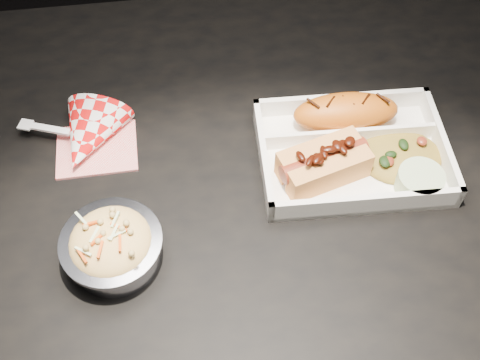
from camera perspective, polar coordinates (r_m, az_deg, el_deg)
The scene contains 8 objects.
dining_table at distance 0.88m, azimuth -0.28°, elevation -3.64°, with size 1.20×0.80×0.75m.
food_tray at distance 0.83m, azimuth 10.50°, elevation 2.42°, with size 0.26×0.19×0.04m.
fried_pastry at distance 0.85m, azimuth 10.00°, elevation 6.34°, with size 0.15×0.06×0.05m, color #C65E13.
hotdog at distance 0.79m, azimuth 7.96°, elevation 1.67°, with size 0.13×0.09×0.06m.
fried_rice_mound at distance 0.83m, azimuth 15.14°, elevation 2.62°, with size 0.11×0.09×0.03m, color olive.
cupcake_liner at distance 0.81m, azimuth 16.64°, elevation -0.17°, with size 0.06×0.06×0.03m, color #B0C897.
foil_coleslaw_cup at distance 0.73m, azimuth -12.04°, elevation -6.10°, with size 0.12×0.12×0.07m.
napkin_fork at distance 0.85m, azimuth -14.26°, elevation 3.94°, with size 0.16×0.14×0.10m.
Camera 1 is at (-0.06, -0.46, 1.41)m, focal length 45.00 mm.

